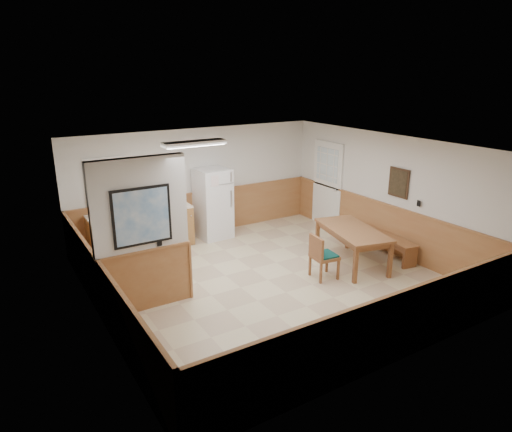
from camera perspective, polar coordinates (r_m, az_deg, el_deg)
ground at (r=8.59m, az=1.50°, el=-8.00°), size 6.00×6.00×0.00m
ceiling at (r=7.83m, az=1.65°, el=8.70°), size 6.00×6.00×0.02m
back_wall at (r=10.67m, az=-7.29°, el=4.17°), size 6.00×0.02×2.50m
right_wall at (r=10.02m, az=16.10°, el=2.72°), size 0.02×6.00×2.50m
left_wall at (r=7.04m, az=-19.39°, el=-3.95°), size 0.02×6.00×2.50m
wainscot_back at (r=10.85m, az=-7.09°, el=0.30°), size 6.00×0.04×1.00m
wainscot_right at (r=10.22m, az=15.67°, el=-1.36°), size 0.04×6.00×1.00m
wainscot_left at (r=7.34m, az=-18.64°, el=-9.38°), size 0.04×6.00×1.00m
partition_wall at (r=7.39m, az=-14.07°, el=-2.57°), size 1.50×0.20×2.50m
kitchen_counter at (r=10.18m, az=-12.55°, el=-1.42°), size 2.20×0.61×1.00m
exterior_door at (r=11.37m, az=8.88°, el=3.91°), size 0.07×1.02×2.15m
kitchen_window at (r=9.93m, az=-18.40°, el=4.15°), size 0.80×0.04×1.00m
wall_painting at (r=9.74m, az=17.40°, el=3.99°), size 0.04×0.50×0.60m
fluorescent_fixture at (r=8.60m, az=-7.72°, el=8.99°), size 1.20×0.30×0.09m
refrigerator at (r=10.54m, az=-5.40°, el=1.58°), size 0.74×0.74×1.62m
dining_table at (r=9.22m, az=11.95°, el=-2.14°), size 1.22×1.86×0.75m
dining_bench at (r=9.98m, az=16.02°, el=-2.82°), size 0.58×1.61×0.45m
dining_chair at (r=8.54m, az=8.08°, el=-4.70°), size 0.65×0.49×0.85m
fire_extinguisher at (r=10.16m, az=-9.78°, el=2.39°), size 0.13×0.13×0.42m
soap_bottle at (r=9.71m, az=-18.80°, el=0.56°), size 0.09×0.09×0.24m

